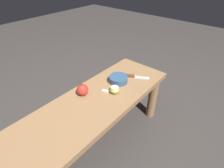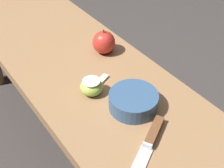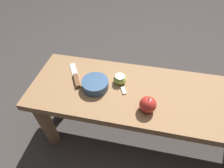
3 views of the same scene
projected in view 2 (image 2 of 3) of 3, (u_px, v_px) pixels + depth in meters
name	position (u px, v px, depth m)	size (l,w,h in m)	color
ground_plane	(80.00, 141.00, 1.40)	(8.00, 8.00, 0.00)	#383330
wooden_bench	(73.00, 76.00, 1.15)	(1.36, 0.43, 0.47)	olive
knife	(151.00, 139.00, 0.80)	(0.13, 0.20, 0.02)	#B7BABF
apple_whole	(104.00, 42.00, 1.09)	(0.08, 0.08, 0.09)	red
apple_cut	(92.00, 87.00, 0.93)	(0.07, 0.07, 0.05)	#9EB747
apple_slice_near_knife	(102.00, 79.00, 0.99)	(0.04, 0.05, 0.01)	white
bowl	(133.00, 101.00, 0.89)	(0.14, 0.14, 0.05)	#335175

